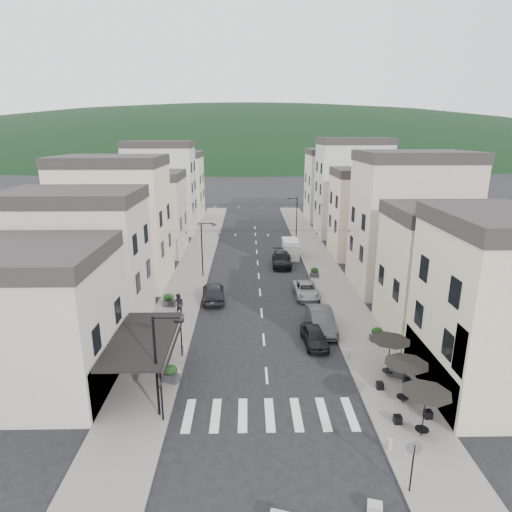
{
  "coord_description": "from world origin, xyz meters",
  "views": [
    {
      "loc": [
        -1.16,
        -18.38,
        15.05
      ],
      "look_at": [
        -0.38,
        21.82,
        3.5
      ],
      "focal_mm": 30.0,
      "sensor_mm": 36.0,
      "label": 1
    }
  ],
  "objects": [
    {
      "name": "pedestrian_a",
      "position": [
        -8.26,
        10.64,
        0.94
      ],
      "size": [
        0.71,
        0.61,
        1.64
      ],
      "primitive_type": "imported",
      "rotation": [
        0.0,
        0.0,
        0.44
      ],
      "color": "black",
      "rests_on": "sidewalk_left"
    },
    {
      "name": "parked_car_c",
      "position": [
        4.38,
        19.83,
        0.66
      ],
      "size": [
        2.36,
        4.82,
        1.32
      ],
      "primitive_type": "imported",
      "rotation": [
        0.0,
        0.0,
        0.04
      ],
      "color": "gray",
      "rests_on": "ground"
    },
    {
      "name": "sidewalk_left",
      "position": [
        -7.5,
        32.0,
        0.06
      ],
      "size": [
        4.0,
        76.0,
        0.12
      ],
      "primitive_type": "cube",
      "color": "slate",
      "rests_on": "ground"
    },
    {
      "name": "delivery_van",
      "position": [
        4.2,
        33.65,
        1.14
      ],
      "size": [
        1.99,
        4.87,
        2.32
      ],
      "rotation": [
        0.0,
        0.0,
        -0.02
      ],
      "color": "silver",
      "rests_on": "ground"
    },
    {
      "name": "hill_backdrop",
      "position": [
        0.0,
        300.0,
        0.0
      ],
      "size": [
        640.0,
        360.0,
        70.0
      ],
      "primitive_type": "ellipsoid",
      "color": "black",
      "rests_on": "ground"
    },
    {
      "name": "ground",
      "position": [
        0.0,
        0.0,
        0.0
      ],
      "size": [
        700.0,
        700.0,
        0.0
      ],
      "primitive_type": "plane",
      "color": "black",
      "rests_on": "ground"
    },
    {
      "name": "sidewalk_right",
      "position": [
        7.5,
        32.0,
        0.06
      ],
      "size": [
        4.0,
        76.0,
        0.12
      ],
      "primitive_type": "cube",
      "color": "slate",
      "rests_on": "ground"
    },
    {
      "name": "streetlamp_left_near",
      "position": [
        -5.82,
        2.0,
        3.7
      ],
      "size": [
        1.7,
        0.56,
        6.0
      ],
      "color": "black",
      "rests_on": "ground"
    },
    {
      "name": "parked_car_d",
      "position": [
        2.81,
        29.8,
        0.79
      ],
      "size": [
        2.4,
        5.5,
        1.57
      ],
      "primitive_type": "imported",
      "rotation": [
        0.0,
        0.0,
        -0.04
      ],
      "color": "black",
      "rests_on": "ground"
    },
    {
      "name": "streetlamp_right_far",
      "position": [
        5.82,
        44.0,
        3.7
      ],
      "size": [
        1.7,
        0.56,
        6.0
      ],
      "color": "black",
      "rests_on": "ground"
    },
    {
      "name": "planter_rc",
      "position": [
        6.0,
        25.27,
        0.64
      ],
      "size": [
        0.97,
        0.55,
        1.08
      ],
      "rotation": [
        0.0,
        0.0,
        -0.02
      ],
      "color": "#313134",
      "rests_on": "sidewalk_right"
    },
    {
      "name": "parked_car_e",
      "position": [
        -4.4,
        19.0,
        0.85
      ],
      "size": [
        2.47,
        5.14,
        1.7
      ],
      "primitive_type": "imported",
      "rotation": [
        0.0,
        0.0,
        3.24
      ],
      "color": "black",
      "rests_on": "ground"
    },
    {
      "name": "boutique_awning",
      "position": [
        -7.25,
        5.0,
        3.11
      ],
      "size": [
        3.77,
        7.5,
        3.28
      ],
      "color": "black",
      "rests_on": "ground"
    },
    {
      "name": "pedestrian_b",
      "position": [
        -7.03,
        15.36,
        1.09
      ],
      "size": [
        1.18,
        1.1,
        1.95
      ],
      "primitive_type": "imported",
      "rotation": [
        0.0,
        0.0,
        -0.5
      ],
      "color": "black",
      "rests_on": "sidewalk_left"
    },
    {
      "name": "parked_car_a",
      "position": [
        3.69,
        10.14,
        0.67
      ],
      "size": [
        1.89,
        4.07,
        1.35
      ],
      "primitive_type": "imported",
      "rotation": [
        0.0,
        0.0,
        0.08
      ],
      "color": "black",
      "rests_on": "ground"
    },
    {
      "name": "parked_car_b",
      "position": [
        4.6,
        12.58,
        0.85
      ],
      "size": [
        1.94,
        5.19,
        1.69
      ],
      "primitive_type": "imported",
      "rotation": [
        0.0,
        0.0,
        0.03
      ],
      "color": "#37373A",
      "rests_on": "ground"
    },
    {
      "name": "boutique_building",
      "position": [
        -15.5,
        5.0,
        4.0
      ],
      "size": [
        12.0,
        8.0,
        8.0
      ],
      "primitive_type": "cube",
      "color": "#AEA99F",
      "rests_on": "ground"
    },
    {
      "name": "cafe_terrace",
      "position": [
        7.7,
        2.8,
        2.36
      ],
      "size": [
        2.5,
        8.1,
        2.53
      ],
      "color": "black",
      "rests_on": "ground"
    },
    {
      "name": "bollards",
      "position": [
        0.0,
        5.5,
        0.42
      ],
      "size": [
        11.66,
        10.26,
        0.6
      ],
      "color": "gray",
      "rests_on": "ground"
    },
    {
      "name": "bunting_far",
      "position": [
        0.0,
        38.0,
        5.65
      ],
      "size": [
        19.0,
        0.28,
        0.62
      ],
      "color": "black",
      "rests_on": "ground"
    },
    {
      "name": "streetlamp_left_far",
      "position": [
        -5.82,
        26.0,
        3.7
      ],
      "size": [
        1.7,
        0.56,
        6.0
      ],
      "color": "black",
      "rests_on": "ground"
    },
    {
      "name": "buildings_row_right",
      "position": [
        14.5,
        36.59,
        6.32
      ],
      "size": [
        10.2,
        54.16,
        14.5
      ],
      "color": "#BFB997",
      "rests_on": "ground"
    },
    {
      "name": "planter_la",
      "position": [
        -6.0,
        5.25,
        0.67
      ],
      "size": [
        1.15,
        0.91,
        1.13
      ],
      "rotation": [
        0.0,
        0.0,
        -0.41
      ],
      "color": "#303032",
      "rests_on": "sidewalk_left"
    },
    {
      "name": "concrete_block_b",
      "position": [
        4.0,
        -4.47,
        0.23
      ],
      "size": [
        0.7,
        0.59,
        0.45
      ],
      "primitive_type": "cube",
      "rotation": [
        0.0,
        0.0,
        -0.26
      ],
      "color": "#A09D97",
      "rests_on": "ground"
    },
    {
      "name": "traffic_sign",
      "position": [
        5.8,
        -3.5,
        1.93
      ],
      "size": [
        0.7,
        0.07,
        2.7
      ],
      "color": "black",
      "rests_on": "ground"
    },
    {
      "name": "planter_rb",
      "position": [
        8.42,
        10.45,
        0.64
      ],
      "size": [
        1.02,
        0.66,
        1.07
      ],
      "rotation": [
        0.0,
        0.0,
        0.14
      ],
      "color": "#2D2E30",
      "rests_on": "sidewalk_right"
    },
    {
      "name": "buildings_row_left",
      "position": [
        -14.5,
        37.75,
        6.12
      ],
      "size": [
        10.2,
        54.16,
        14.0
      ],
      "color": "#AEA99F",
      "rests_on": "ground"
    },
    {
      "name": "bunting_near",
      "position": [
        0.0,
        22.0,
        5.65
      ],
      "size": [
        19.0,
        0.28,
        0.62
      ],
      "color": "black",
      "rests_on": "ground"
    },
    {
      "name": "planter_ra",
      "position": [
        8.38,
        5.59,
        0.7
      ],
      "size": [
        1.21,
        0.93,
        1.2
      ],
      "rotation": [
        0.0,
        0.0,
        -0.36
      ],
      "color": "#2D2D2F",
      "rests_on": "sidewalk_right"
    },
    {
      "name": "planter_lb",
      "position": [
        -8.28,
        17.48,
        0.69
      ],
      "size": [
        1.09,
        0.65,
        1.18
      ],
      "rotation": [
        0.0,
        0.0,
        -0.06
      ],
      "color": "#29292B",
      "rests_on": "sidewalk_left"
    }
  ]
}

